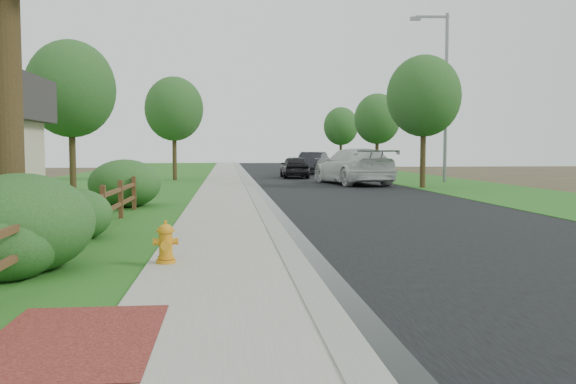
{
  "coord_description": "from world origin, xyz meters",
  "views": [
    {
      "loc": [
        -0.71,
        -6.95,
        1.93
      ],
      "look_at": [
        0.45,
        4.62,
        1.12
      ],
      "focal_mm": 38.0,
      "sensor_mm": 36.0,
      "label": 1
    }
  ],
  "objects": [
    {
      "name": "tree_near_right",
      "position": [
        9.0,
        22.5,
        4.56
      ],
      "size": [
        3.66,
        3.66,
        6.58
      ],
      "color": "#312514",
      "rests_on": "ground"
    },
    {
      "name": "tree_far_right",
      "position": [
        9.52,
        47.18,
        4.01
      ],
      "size": [
        3.11,
        3.11,
        5.73
      ],
      "color": "#312514",
      "rests_on": "ground"
    },
    {
      "name": "tree_mid_left",
      "position": [
        -3.9,
        31.15,
        4.41
      ],
      "size": [
        3.57,
        3.57,
        6.39
      ],
      "color": "#312514",
      "rests_on": "ground"
    },
    {
      "name": "grass_strip",
      "position": [
        -2.8,
        35.0,
        0.03
      ],
      "size": [
        1.6,
        90.0,
        0.06
      ],
      "primitive_type": "cube",
      "color": "#245317",
      "rests_on": "ground"
    },
    {
      "name": "curb",
      "position": [
        0.4,
        35.0,
        0.06
      ],
      "size": [
        0.4,
        90.0,
        0.12
      ],
      "primitive_type": "cube",
      "color": "gray",
      "rests_on": "ground"
    },
    {
      "name": "tree_near_left",
      "position": [
        -7.0,
        18.81,
        4.38
      ],
      "size": [
        3.6,
        3.6,
        6.37
      ],
      "color": "#312514",
      "rests_on": "ground"
    },
    {
      "name": "white_suv",
      "position": [
        6.23,
        26.03,
        1.0
      ],
      "size": [
        3.9,
        7.13,
        1.96
      ],
      "primitive_type": "imported",
      "rotation": [
        0.0,
        0.0,
        3.32
      ],
      "color": "silver",
      "rests_on": "road"
    },
    {
      "name": "dark_car_mid",
      "position": [
        3.87,
        33.93,
        0.76
      ],
      "size": [
        1.83,
        4.4,
        1.49
      ],
      "primitive_type": "imported",
      "rotation": [
        0.0,
        0.0,
        3.12
      ],
      "color": "black",
      "rests_on": "road"
    },
    {
      "name": "boulder",
      "position": [
        -4.12,
        6.0,
        0.35
      ],
      "size": [
        1.13,
        0.89,
        0.7
      ],
      "primitive_type": "ellipsoid",
      "rotation": [
        0.0,
        0.0,
        -0.11
      ],
      "color": "brown",
      "rests_on": "ground"
    },
    {
      "name": "dark_car_far",
      "position": [
        6.01,
        40.77,
        0.88
      ],
      "size": [
        3.49,
        5.53,
        1.72
      ],
      "primitive_type": "imported",
      "rotation": [
        0.0,
        0.0,
        -0.35
      ],
      "color": "black",
      "rests_on": "road"
    },
    {
      "name": "brick_patch",
      "position": [
        -2.2,
        -1.0,
        0.06
      ],
      "size": [
        1.6,
        2.4,
        0.11
      ],
      "primitive_type": "cube",
      "color": "maroon",
      "rests_on": "ground"
    },
    {
      "name": "lawn_near",
      "position": [
        -8.0,
        35.0,
        0.02
      ],
      "size": [
        9.0,
        90.0,
        0.04
      ],
      "primitive_type": "cube",
      "color": "#245317",
      "rests_on": "ground"
    },
    {
      "name": "fire_hydrant",
      "position": [
        -1.7,
        2.94,
        0.42
      ],
      "size": [
        0.45,
        0.36,
        0.69
      ],
      "color": "orange",
      "rests_on": "sidewalk"
    },
    {
      "name": "shrub_b",
      "position": [
        -3.9,
        2.79,
        0.79
      ],
      "size": [
        2.83,
        2.83,
        1.57
      ],
      "primitive_type": "ellipsoid",
      "rotation": [
        0.0,
        0.0,
        -0.32
      ],
      "color": "#18431C",
      "rests_on": "ground"
    },
    {
      "name": "wet_gutter",
      "position": [
        0.75,
        35.0,
        0.02
      ],
      "size": [
        0.5,
        90.0,
        0.0
      ],
      "primitive_type": "cube",
      "color": "black",
      "rests_on": "road"
    },
    {
      "name": "shrub_d",
      "position": [
        -4.06,
        13.56,
        0.8
      ],
      "size": [
        2.95,
        2.95,
        1.61
      ],
      "primitive_type": "ellipsoid",
      "rotation": [
        0.0,
        0.0,
        0.3
      ],
      "color": "#18431C",
      "rests_on": "ground"
    },
    {
      "name": "ground",
      "position": [
        0.0,
        0.0,
        0.0
      ],
      "size": [
        120.0,
        120.0,
        0.0
      ],
      "primitive_type": "plane",
      "color": "#3C3220"
    },
    {
      "name": "road",
      "position": [
        4.6,
        35.0,
        0.01
      ],
      "size": [
        8.0,
        90.0,
        0.02
      ],
      "primitive_type": "cube",
      "color": "black",
      "rests_on": "ground"
    },
    {
      "name": "streetlight",
      "position": [
        11.82,
        27.61,
        5.54
      ],
      "size": [
        2.26,
        0.39,
        9.77
      ],
      "color": "slate",
      "rests_on": "ground"
    },
    {
      "name": "tree_mid_right",
      "position": [
        9.89,
        35.37,
        4.08
      ],
      "size": [
        3.24,
        3.24,
        5.87
      ],
      "color": "#312514",
      "rests_on": "ground"
    },
    {
      "name": "sidewalk",
      "position": [
        -0.9,
        35.0,
        0.05
      ],
      "size": [
        2.2,
        90.0,
        0.1
      ],
      "primitive_type": "cube",
      "color": "gray",
      "rests_on": "ground"
    },
    {
      "name": "shrub_c",
      "position": [
        -3.9,
        6.19,
        0.56
      ],
      "size": [
        1.96,
        1.96,
        1.12
      ],
      "primitive_type": "ellipsoid",
      "rotation": [
        0.0,
        0.0,
        -0.33
      ],
      "color": "#18431C",
      "rests_on": "ground"
    },
    {
      "name": "shrub_a",
      "position": [
        -3.9,
        2.25,
        0.56
      ],
      "size": [
        1.85,
        1.85,
        1.11
      ],
      "primitive_type": "ellipsoid",
      "rotation": [
        0.0,
        0.0,
        0.3
      ],
      "color": "#18431C",
      "rests_on": "ground"
    },
    {
      "name": "verge_far",
      "position": [
        11.5,
        35.0,
        0.02
      ],
      "size": [
        6.0,
        90.0,
        0.04
      ],
      "primitive_type": "cube",
      "color": "#245317",
      "rests_on": "ground"
    },
    {
      "name": "ranch_fence",
      "position": [
        -3.6,
        6.4,
        0.62
      ],
      "size": [
        0.12,
        16.92,
        1.1
      ],
      "color": "#4B2819",
      "rests_on": "ground"
    }
  ]
}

